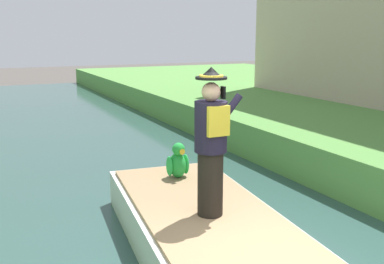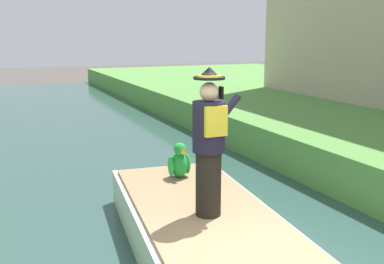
% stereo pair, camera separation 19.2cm
% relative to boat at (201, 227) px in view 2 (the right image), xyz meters
% --- Properties ---
extents(boat, '(2.28, 4.38, 0.61)m').
position_rel_boat_xyz_m(boat, '(0.00, 0.00, 0.00)').
color(boat, silver).
rests_on(boat, canal_water).
extents(person_pirate, '(0.61, 0.42, 1.85)m').
position_rel_boat_xyz_m(person_pirate, '(-0.04, -0.31, 1.23)').
color(person_pirate, black).
rests_on(person_pirate, boat).
extents(parrot_plush, '(0.36, 0.35, 0.57)m').
position_rel_boat_xyz_m(parrot_plush, '(0.20, 1.25, 0.55)').
color(parrot_plush, green).
rests_on(parrot_plush, boat).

